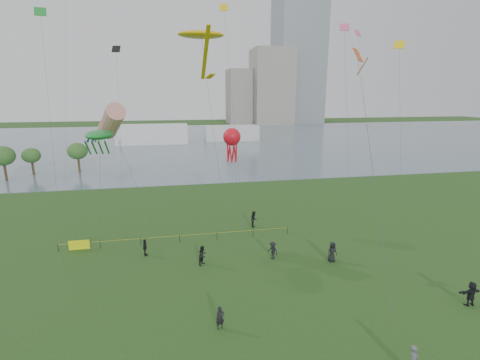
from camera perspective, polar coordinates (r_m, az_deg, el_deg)
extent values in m
plane|color=#1A3B13|center=(25.06, 4.74, -23.82)|extent=(400.00, 400.00, 0.00)
cube|color=slate|center=(120.14, -8.21, 6.42)|extent=(400.00, 120.00, 0.08)
cube|color=slate|center=(203.84, 9.76, 26.36)|extent=(24.00, 24.00, 120.00)
cube|color=gray|center=(188.28, 5.17, 14.94)|extent=(20.00, 20.00, 38.00)
cube|color=gray|center=(190.78, 0.46, 13.48)|extent=(16.00, 18.00, 28.00)
cube|color=silver|center=(114.88, -14.16, 7.31)|extent=(22.00, 8.00, 6.00)
cube|color=silver|center=(119.36, -1.41, 7.71)|extent=(18.00, 7.00, 5.00)
cylinder|color=#3D2E1C|center=(76.71, -24.90, 2.09)|extent=(0.44, 0.44, 2.69)
ellipsoid|color=#3A6C2A|center=(76.22, -25.13, 4.31)|extent=(3.83, 3.83, 3.23)
cylinder|color=#3D2E1C|center=(75.54, -34.05, 0.88)|extent=(0.44, 0.44, 2.87)
ellipsoid|color=#3A6C2A|center=(75.01, -34.39, 3.28)|extent=(4.08, 4.08, 3.44)
cylinder|color=#3D2E1C|center=(78.69, -30.82, 1.56)|extent=(0.44, 0.44, 2.38)
ellipsoid|color=#3A6C2A|center=(78.25, -31.06, 3.47)|extent=(3.38, 3.38, 2.86)
cylinder|color=black|center=(39.74, -27.70, -9.80)|extent=(0.07, 0.07, 0.85)
cylinder|color=black|center=(38.74, -21.96, -9.78)|extent=(0.07, 0.07, 0.85)
cylinder|color=black|center=(38.13, -15.98, -9.66)|extent=(0.07, 0.07, 0.85)
cylinder|color=black|center=(37.94, -9.88, -9.43)|extent=(0.07, 0.07, 0.85)
cylinder|color=black|center=(38.17, -3.79, -9.10)|extent=(0.07, 0.07, 0.85)
cylinder|color=black|center=(38.82, 2.14, -8.68)|extent=(0.07, 0.07, 0.85)
cylinder|color=black|center=(39.85, 7.81, -8.19)|extent=(0.07, 0.07, 0.85)
cylinder|color=yellow|center=(37.82, -9.90, -8.98)|extent=(24.00, 0.03, 0.03)
cube|color=#ECF30C|center=(39.14, -24.89, -9.64)|extent=(2.00, 0.04, 1.00)
imported|color=black|center=(32.86, -6.13, -12.18)|extent=(1.10, 1.13, 1.83)
imported|color=black|center=(33.85, 5.39, -11.45)|extent=(1.18, 1.27, 1.72)
imported|color=black|center=(35.59, -15.34, -10.64)|extent=(0.47, 1.01, 1.67)
imported|color=black|center=(34.32, 14.89, -11.31)|extent=(1.02, 0.74, 1.94)
imported|color=black|center=(32.03, 33.67, -15.27)|extent=(1.77, 0.57, 1.90)
imported|color=black|center=(24.95, -3.28, -21.66)|extent=(0.66, 0.50, 1.62)
imported|color=black|center=(41.45, 2.31, -6.40)|extent=(0.91, 1.06, 1.90)
cylinder|color=#3F3F42|center=(35.84, -4.12, 6.38)|extent=(1.80, 6.45, 21.31)
ellipsoid|color=#EDB30C|center=(39.10, -6.43, 22.62)|extent=(4.82, 3.01, 0.75)
cube|color=#EDB30C|center=(34.64, -5.71, 19.77)|extent=(0.36, 6.98, 4.09)
cube|color=#EDB30C|center=(30.71, -4.92, 16.62)|extent=(0.95, 0.95, 0.42)
cylinder|color=#3F3F42|center=(37.18, -16.62, -0.75)|extent=(4.64, 4.69, 12.59)
cylinder|color=red|center=(38.78, -20.37, 9.00)|extent=(3.84, 5.25, 3.95)
cylinder|color=#181EA8|center=(38.01, -22.54, 6.29)|extent=(0.60, 1.13, 0.88)
cylinder|color=#181EA8|center=(38.43, -22.84, 6.34)|extent=(0.60, 1.13, 0.88)
cylinder|color=#181EA8|center=(38.39, -23.53, 6.26)|extent=(0.60, 1.13, 0.88)
cylinder|color=#181EA8|center=(37.93, -23.68, 6.17)|extent=(0.60, 1.13, 0.88)
cylinder|color=#181EA8|center=(37.69, -23.06, 6.19)|extent=(0.60, 1.13, 0.88)
cylinder|color=#3F3F42|center=(37.03, -22.02, -2.07)|extent=(0.98, 0.36, 11.56)
ellipsoid|color=#177F2A|center=(36.05, -22.06, 6.91)|extent=(2.48, 4.47, 0.87)
cylinder|color=#177F2A|center=(34.78, -23.69, 4.87)|extent=(0.16, 1.79, 1.54)
cylinder|color=#177F2A|center=(34.66, -22.81, 4.93)|extent=(0.16, 1.79, 1.54)
cylinder|color=#177F2A|center=(34.55, -21.91, 4.99)|extent=(0.16, 1.79, 1.54)
cylinder|color=#177F2A|center=(34.45, -21.01, 5.04)|extent=(0.16, 1.79, 1.54)
cylinder|color=#3F3F42|center=(36.77, -0.41, -1.90)|extent=(0.25, 8.23, 10.63)
sphere|color=red|center=(39.73, -1.35, 7.10)|extent=(2.01, 2.01, 2.01)
cylinder|color=red|center=(40.04, -0.63, 4.84)|extent=(0.18, 0.54, 2.60)
cylinder|color=red|center=(40.41, -1.09, 4.93)|extent=(0.49, 0.36, 2.61)
cylinder|color=red|center=(40.33, -1.79, 4.90)|extent=(0.49, 0.36, 2.61)
cylinder|color=red|center=(39.87, -2.05, 4.80)|extent=(0.18, 0.54, 2.60)
cylinder|color=red|center=(39.49, -1.59, 4.71)|extent=(0.49, 0.36, 2.61)
cylinder|color=red|center=(39.57, -0.87, 4.73)|extent=(0.49, 0.36, 2.61)
cylinder|color=#3F3F42|center=(27.52, 21.21, 0.30)|extent=(2.79, 12.71, 18.59)
cube|color=#D04C12|center=(33.18, 18.78, 18.85)|extent=(1.38, 1.38, 1.13)
cylinder|color=#D04C12|center=(32.31, 19.45, 17.16)|extent=(0.08, 1.58, 1.35)
cube|color=black|center=(43.22, -19.67, 19.60)|extent=(1.04, 1.00, 0.76)
cube|color=#E5598C|center=(38.72, 16.77, 22.88)|extent=(0.93, 0.60, 0.76)
cube|color=yellow|center=(41.92, -2.66, 26.44)|extent=(1.05, 0.96, 0.76)
cube|color=yellow|center=(36.97, 24.68, 19.53)|extent=(0.97, 0.68, 0.76)
cube|color=#198C2D|center=(35.99, -29.97, 22.83)|extent=(1.05, 0.91, 0.76)
cube|color=#E5598C|center=(45.46, 18.75, 21.88)|extent=(1.04, 0.85, 0.76)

